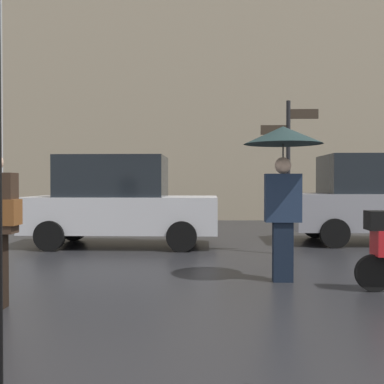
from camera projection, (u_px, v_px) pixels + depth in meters
name	position (u px, v px, depth m)	size (l,w,h in m)	color
pedestrian_with_umbrella	(283.00, 158.00, 6.44)	(1.08, 1.08, 2.13)	black
parked_car_left	(120.00, 201.00, 10.15)	(4.06, 1.90, 1.94)	silver
parked_car_right	(383.00, 199.00, 10.66)	(4.28, 1.99, 1.99)	gray
street_signpost	(289.00, 161.00, 8.88)	(1.08, 0.08, 2.91)	black
building_block	(204.00, 15.00, 18.22)	(14.85, 2.46, 15.75)	gray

